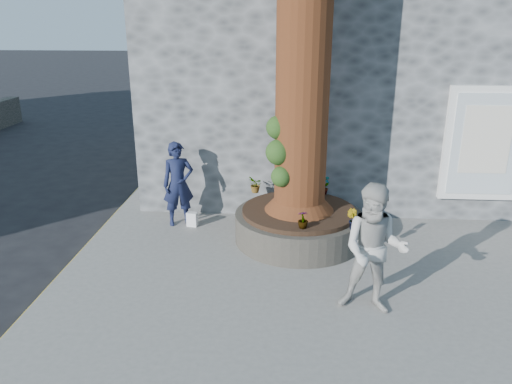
{
  "coord_description": "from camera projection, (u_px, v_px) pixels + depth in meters",
  "views": [
    {
      "loc": [
        0.61,
        -6.39,
        3.96
      ],
      "look_at": [
        0.07,
        1.36,
        1.25
      ],
      "focal_mm": 35.0,
      "sensor_mm": 36.0,
      "label": 1
    }
  ],
  "objects": [
    {
      "name": "ground",
      "position": [
        245.0,
        302.0,
        7.36
      ],
      "size": [
        120.0,
        120.0,
        0.0
      ],
      "primitive_type": "plane",
      "color": "black",
      "rests_on": "ground"
    },
    {
      "name": "pavement",
      "position": [
        341.0,
        270.0,
        8.19
      ],
      "size": [
        9.0,
        8.0,
        0.12
      ],
      "primitive_type": "cube",
      "color": "slate",
      "rests_on": "ground"
    },
    {
      "name": "yellow_line",
      "position": [
        72.0,
        264.0,
        8.51
      ],
      "size": [
        0.1,
        30.0,
        0.01
      ],
      "primitive_type": "cube",
      "color": "yellow",
      "rests_on": "ground"
    },
    {
      "name": "stone_shop",
      "position": [
        365.0,
        51.0,
        12.94
      ],
      "size": [
        10.3,
        8.3,
        6.3
      ],
      "color": "#454849",
      "rests_on": "ground"
    },
    {
      "name": "planter",
      "position": [
        298.0,
        225.0,
        9.06
      ],
      "size": [
        2.3,
        2.3,
        0.6
      ],
      "color": "black",
      "rests_on": "pavement"
    },
    {
      "name": "man",
      "position": [
        178.0,
        184.0,
        9.6
      ],
      "size": [
        0.7,
        0.58,
        1.65
      ],
      "primitive_type": "imported",
      "rotation": [
        0.0,
        0.0,
        0.36
      ],
      "color": "#131936",
      "rests_on": "pavement"
    },
    {
      "name": "woman",
      "position": [
        374.0,
        250.0,
        6.66
      ],
      "size": [
        1.02,
        0.86,
        1.83
      ],
      "primitive_type": "imported",
      "rotation": [
        0.0,
        0.0,
        -0.21
      ],
      "color": "#AFAEA8",
      "rests_on": "pavement"
    },
    {
      "name": "shopping_bag",
      "position": [
        192.0,
        219.0,
        9.71
      ],
      "size": [
        0.22,
        0.16,
        0.28
      ],
      "primitive_type": "cube",
      "rotation": [
        0.0,
        0.0,
        -0.19
      ],
      "color": "white",
      "rests_on": "pavement"
    },
    {
      "name": "plant_a",
      "position": [
        325.0,
        185.0,
        9.66
      ],
      "size": [
        0.25,
        0.23,
        0.39
      ],
      "primitive_type": "imported",
      "rotation": [
        0.0,
        0.0,
        0.53
      ],
      "color": "gray",
      "rests_on": "planter"
    },
    {
      "name": "plant_b",
      "position": [
        353.0,
        220.0,
        8.05
      ],
      "size": [
        0.26,
        0.26,
        0.34
      ],
      "primitive_type": "imported",
      "rotation": [
        0.0,
        0.0,
        2.52
      ],
      "color": "gray",
      "rests_on": "planter"
    },
    {
      "name": "plant_c",
      "position": [
        303.0,
        219.0,
        8.11
      ],
      "size": [
        0.19,
        0.19,
        0.3
      ],
      "primitive_type": "imported",
      "rotation": [
        0.0,
        0.0,
        3.28
      ],
      "color": "gray",
      "rests_on": "planter"
    },
    {
      "name": "plant_d",
      "position": [
        256.0,
        185.0,
        9.76
      ],
      "size": [
        0.32,
        0.35,
        0.32
      ],
      "primitive_type": "imported",
      "rotation": [
        0.0,
        0.0,
        4.96
      ],
      "color": "gray",
      "rests_on": "planter"
    }
  ]
}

